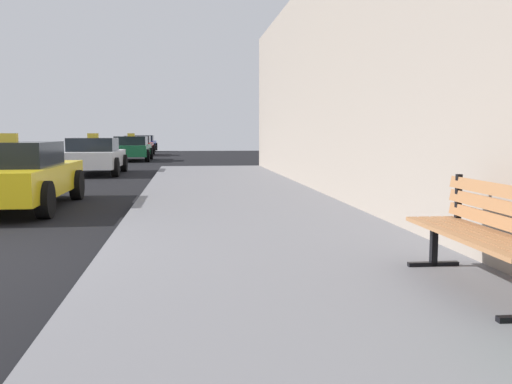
# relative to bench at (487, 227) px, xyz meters

# --- Properties ---
(sidewalk) EXTENTS (4.00, 32.00, 0.15)m
(sidewalk) POSITION_rel_bench_xyz_m (-1.39, 1.92, -0.59)
(sidewalk) COLOR slate
(sidewalk) RESTS_ON ground_plane
(building_wall) EXTENTS (0.70, 32.00, 5.08)m
(building_wall) POSITION_rel_bench_xyz_m (0.81, 1.92, 1.87)
(building_wall) COLOR gray
(building_wall) RESTS_ON ground_plane
(bench) EXTENTS (0.53, 1.86, 0.89)m
(bench) POSITION_rel_bench_xyz_m (0.00, 0.00, 0.00)
(bench) COLOR #9E6B42
(bench) RESTS_ON sidewalk
(car_yellow) EXTENTS (2.05, 4.37, 1.43)m
(car_yellow) POSITION_rel_bench_xyz_m (-5.71, 6.77, -0.02)
(car_yellow) COLOR yellow
(car_yellow) RESTS_ON ground_plane
(car_white) EXTENTS (1.93, 4.06, 1.43)m
(car_white) POSITION_rel_bench_xyz_m (-5.60, 15.83, -0.02)
(car_white) COLOR white
(car_white) RESTS_ON ground_plane
(car_green) EXTENTS (1.99, 4.39, 1.43)m
(car_green) POSITION_rel_bench_xyz_m (-5.23, 25.67, -0.02)
(car_green) COLOR #196638
(car_green) RESTS_ON ground_plane
(car_red) EXTENTS (1.99, 4.17, 1.27)m
(car_red) POSITION_rel_bench_xyz_m (-5.52, 33.03, -0.02)
(car_red) COLOR red
(car_red) RESTS_ON ground_plane
(car_blue) EXTENTS (2.06, 4.53, 1.27)m
(car_blue) POSITION_rel_bench_xyz_m (-5.82, 41.99, -0.02)
(car_blue) COLOR #233899
(car_blue) RESTS_ON ground_plane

